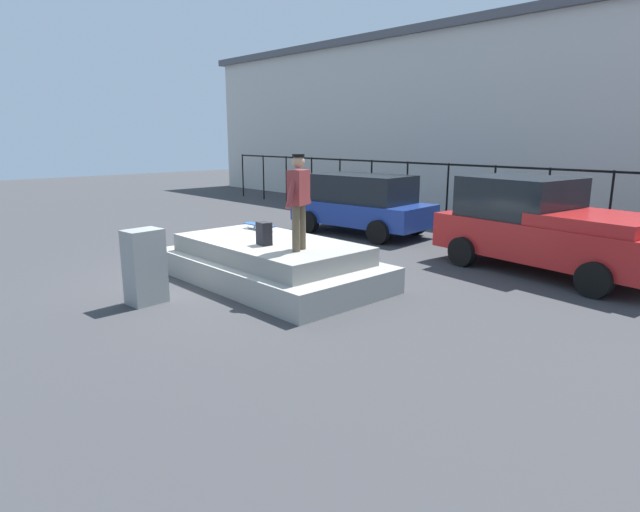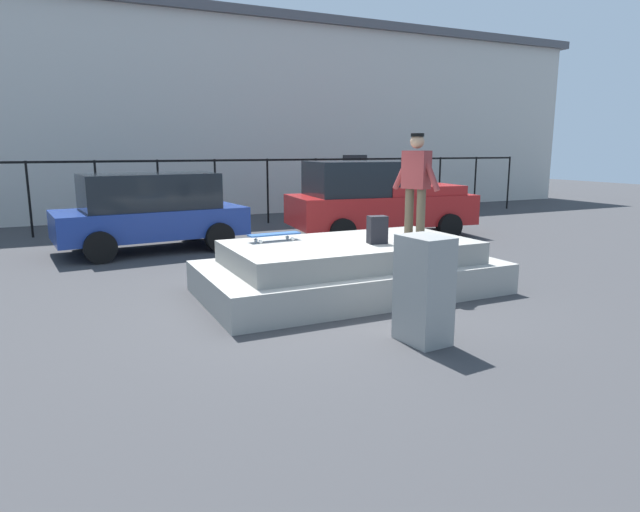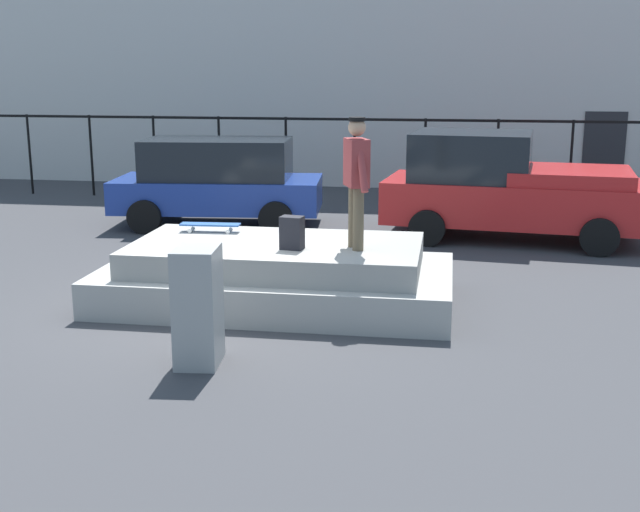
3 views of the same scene
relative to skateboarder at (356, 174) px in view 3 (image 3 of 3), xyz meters
The scene contains 10 objects.
ground_plane 2.55m from the skateboarder, behind, with size 60.00×60.00×0.00m, color #38383A.
concrete_ledge 1.77m from the skateboarder, behind, with size 4.62×2.50×0.81m.
skateboarder is the anchor object (origin of this frame).
skateboard 2.41m from the skateboarder, 161.37° to the left, with size 0.85×0.26×0.12m.
backpack 1.10m from the skateboarder, 168.55° to the right, with size 0.28×0.20×0.42m, color black.
car_blue_hatchback_near 6.28m from the skateboarder, 122.43° to the left, with size 4.15×2.33×1.70m.
car_red_pickup_mid 5.38m from the skateboarder, 65.72° to the left, with size 4.82×2.65×1.92m.
utility_box 2.85m from the skateboarder, 122.45° to the right, with size 0.44×0.60×1.26m, color gray.
fence_row 8.65m from the skateboarder, 102.18° to the left, with size 24.06×0.06×1.94m.
warehouse_building 14.72m from the skateboarder, 97.15° to the left, with size 34.14×7.82×6.75m.
Camera 3 is at (2.98, -9.73, 3.09)m, focal length 45.49 mm.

